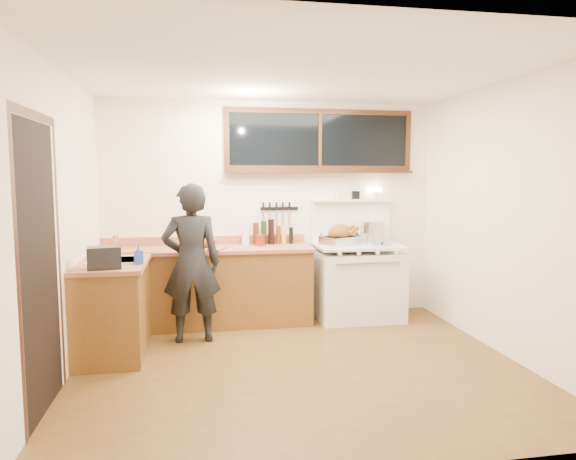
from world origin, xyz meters
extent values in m
cube|color=#563916|center=(0.00, 0.00, -0.01)|extent=(4.00, 3.50, 0.02)
cube|color=white|center=(0.00, 1.77, 1.30)|extent=(4.00, 0.05, 2.60)
cube|color=white|center=(0.00, -1.77, 1.30)|extent=(4.00, 0.05, 2.60)
cube|color=white|center=(-2.02, 0.00, 1.30)|extent=(0.05, 3.50, 2.60)
cube|color=white|center=(2.02, 0.00, 1.30)|extent=(0.05, 3.50, 2.60)
cube|color=white|center=(0.00, 0.00, 2.62)|extent=(4.00, 3.50, 0.05)
cube|color=brown|center=(-0.80, 1.45, 0.43)|extent=(2.40, 0.60, 0.86)
cube|color=#A76442|center=(-0.80, 1.44, 0.88)|extent=(2.44, 0.64, 0.04)
cube|color=#A76442|center=(-0.80, 1.74, 0.95)|extent=(2.40, 0.03, 0.10)
sphere|color=#B78C38|center=(-1.80, 1.17, 0.70)|extent=(0.03, 0.03, 0.03)
sphere|color=#B78C38|center=(-1.30, 1.17, 0.70)|extent=(0.03, 0.03, 0.03)
sphere|color=#B78C38|center=(-0.80, 1.17, 0.70)|extent=(0.03, 0.03, 0.03)
sphere|color=#B78C38|center=(-0.30, 1.17, 0.70)|extent=(0.03, 0.03, 0.03)
sphere|color=#B78C38|center=(0.15, 1.17, 0.70)|extent=(0.03, 0.03, 0.03)
cube|color=brown|center=(-1.70, 0.62, 0.43)|extent=(0.60, 1.05, 0.86)
cube|color=#A76442|center=(-1.69, 0.62, 0.88)|extent=(0.64, 1.09, 0.04)
cube|color=white|center=(-1.68, 0.70, 0.84)|extent=(0.45, 0.40, 0.14)
cube|color=white|center=(-1.68, 0.70, 0.91)|extent=(0.50, 0.45, 0.01)
cylinder|color=silver|center=(-1.68, 0.88, 1.02)|extent=(0.02, 0.02, 0.24)
cylinder|color=silver|center=(-1.68, 0.80, 1.13)|extent=(0.02, 0.18, 0.02)
cube|color=white|center=(1.00, 1.40, 0.41)|extent=(1.00, 0.70, 0.82)
cube|color=white|center=(1.00, 1.40, 0.89)|extent=(1.02, 0.72, 0.03)
cube|color=white|center=(1.00, 1.06, 0.52)|extent=(0.88, 0.02, 0.46)
cylinder|color=silver|center=(1.00, 1.03, 0.74)|extent=(0.75, 0.02, 0.02)
cylinder|color=white|center=(0.67, 1.04, 0.85)|extent=(0.04, 0.03, 0.04)
cylinder|color=white|center=(0.89, 1.04, 0.85)|extent=(0.04, 0.03, 0.04)
cylinder|color=white|center=(1.11, 1.04, 0.85)|extent=(0.04, 0.03, 0.04)
cylinder|color=white|center=(1.33, 1.04, 0.85)|extent=(0.04, 0.03, 0.04)
cube|color=white|center=(1.00, 1.72, 1.15)|extent=(1.00, 0.05, 0.50)
cube|color=white|center=(1.00, 1.69, 1.41)|extent=(1.00, 0.12, 0.03)
cylinder|color=white|center=(1.30, 1.69, 1.47)|extent=(0.09, 0.09, 0.09)
cube|color=#FFE5B2|center=(1.30, 1.69, 1.54)|extent=(0.16, 0.08, 0.05)
cube|color=black|center=(1.05, 1.69, 1.48)|extent=(0.09, 0.05, 0.10)
cylinder|color=white|center=(0.82, 1.69, 1.47)|extent=(0.04, 0.04, 0.09)
cylinder|color=white|center=(0.76, 1.69, 1.47)|extent=(0.04, 0.04, 0.09)
cube|color=black|center=(0.60, 1.73, 2.15)|extent=(2.20, 0.01, 0.62)
cube|color=#331C0E|center=(0.60, 1.73, 2.49)|extent=(2.32, 0.04, 0.06)
cube|color=#331C0E|center=(0.60, 1.73, 1.81)|extent=(2.32, 0.04, 0.06)
cube|color=#331C0E|center=(-0.53, 1.73, 2.15)|extent=(0.06, 0.04, 0.62)
cube|color=#331C0E|center=(1.73, 1.73, 2.15)|extent=(0.06, 0.04, 0.62)
cube|color=#331C0E|center=(0.60, 1.73, 2.15)|extent=(0.04, 0.04, 0.62)
cube|color=#331C0E|center=(0.60, 1.68, 1.76)|extent=(2.32, 0.13, 0.03)
cube|color=black|center=(-1.99, -0.55, 1.05)|extent=(0.01, 0.86, 2.10)
cube|color=#331C0E|center=(-1.99, -1.03, 1.05)|extent=(0.01, 0.07, 2.10)
cube|color=#331C0E|center=(-1.99, -0.07, 1.05)|extent=(0.01, 0.07, 2.10)
cube|color=#331C0E|center=(-1.99, -0.55, 2.14)|extent=(0.01, 1.04, 0.07)
cube|color=black|center=(0.10, 1.74, 1.32)|extent=(0.46, 0.02, 0.04)
cube|color=silver|center=(-0.10, 1.72, 1.21)|extent=(0.02, 0.00, 0.18)
cube|color=black|center=(-0.10, 1.72, 1.35)|extent=(0.02, 0.02, 0.10)
cube|color=silver|center=(-0.02, 1.72, 1.21)|extent=(0.02, 0.00, 0.18)
cube|color=black|center=(-0.02, 1.72, 1.35)|extent=(0.02, 0.02, 0.10)
cube|color=silver|center=(0.06, 1.72, 1.21)|extent=(0.02, 0.00, 0.18)
cube|color=black|center=(0.06, 1.72, 1.35)|extent=(0.02, 0.02, 0.10)
cube|color=silver|center=(0.14, 1.72, 1.21)|extent=(0.03, 0.00, 0.18)
cube|color=black|center=(0.14, 1.72, 1.35)|extent=(0.02, 0.02, 0.10)
cube|color=silver|center=(0.22, 1.72, 1.21)|extent=(0.03, 0.00, 0.18)
cube|color=black|center=(0.22, 1.72, 1.35)|extent=(0.02, 0.02, 0.10)
imported|color=black|center=(-0.95, 0.89, 0.82)|extent=(0.61, 0.41, 1.64)
imported|color=blue|center=(-1.43, 0.46, 0.99)|extent=(0.10, 0.10, 0.18)
cube|color=black|center=(-1.70, 0.26, 1.00)|extent=(0.31, 0.24, 0.20)
cube|color=#A76442|center=(-0.81, 1.33, 0.91)|extent=(0.53, 0.47, 0.02)
ellipsoid|color=brown|center=(-0.81, 1.33, 0.97)|extent=(0.29, 0.25, 0.14)
sphere|color=brown|center=(-0.70, 1.38, 1.00)|extent=(0.06, 0.06, 0.06)
sphere|color=brown|center=(-0.70, 1.27, 1.00)|extent=(0.06, 0.06, 0.06)
cube|color=silver|center=(0.79, 1.44, 0.95)|extent=(0.51, 0.46, 0.10)
cube|color=#3F3F42|center=(0.79, 1.44, 0.98)|extent=(0.45, 0.40, 0.03)
torus|color=silver|center=(0.57, 1.44, 1.00)|extent=(0.05, 0.09, 0.10)
torus|color=silver|center=(1.01, 1.44, 1.00)|extent=(0.05, 0.09, 0.10)
ellipsoid|color=brown|center=(0.79, 1.44, 1.04)|extent=(0.40, 0.36, 0.21)
cylinder|color=brown|center=(0.90, 1.36, 1.06)|extent=(0.13, 0.10, 0.09)
sphere|color=brown|center=(0.96, 1.36, 1.09)|extent=(0.06, 0.06, 0.06)
cylinder|color=brown|center=(0.90, 1.52, 1.06)|extent=(0.13, 0.10, 0.09)
sphere|color=brown|center=(0.96, 1.52, 1.09)|extent=(0.06, 0.06, 0.06)
cylinder|color=silver|center=(1.23, 1.60, 1.03)|extent=(0.29, 0.29, 0.26)
cylinder|color=silver|center=(1.08, 1.55, 0.96)|extent=(0.21, 0.21, 0.12)
cylinder|color=black|center=(1.03, 1.66, 1.01)|extent=(0.08, 0.15, 0.02)
cylinder|color=silver|center=(1.25, 1.26, 0.91)|extent=(0.23, 0.23, 0.02)
sphere|color=black|center=(1.25, 1.26, 0.93)|extent=(0.03, 0.03, 0.03)
cube|color=maroon|center=(-0.16, 1.50, 0.97)|extent=(0.11, 0.10, 0.13)
cylinder|color=white|center=(-0.33, 1.64, 0.99)|extent=(0.10, 0.10, 0.18)
cylinder|color=black|center=(-0.20, 1.63, 1.03)|extent=(0.07, 0.07, 0.26)
cylinder|color=black|center=(-0.11, 1.63, 1.04)|extent=(0.06, 0.06, 0.28)
cylinder|color=black|center=(-0.02, 1.63, 1.05)|extent=(0.07, 0.07, 0.30)
cylinder|color=black|center=(0.07, 1.63, 1.01)|extent=(0.06, 0.06, 0.22)
cylinder|color=black|center=(0.14, 1.63, 0.99)|extent=(0.06, 0.06, 0.18)
cylinder|color=black|center=(0.23, 1.63, 1.00)|extent=(0.05, 0.05, 0.20)
camera|label=1|loc=(-0.88, -4.42, 1.71)|focal=32.00mm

